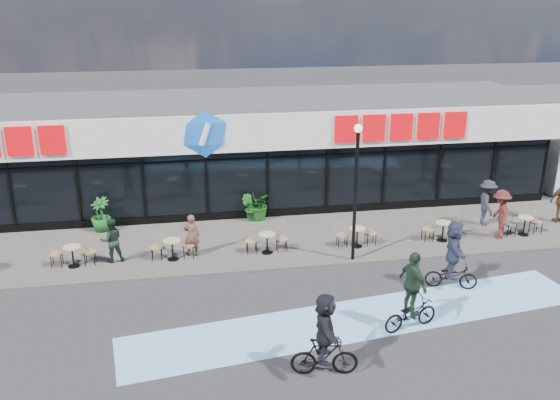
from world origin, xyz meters
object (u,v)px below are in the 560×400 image
at_px(pedestrian_a, 500,214).
at_px(cyclist_b, 453,257).
at_px(lamp_post, 356,181).
at_px(cyclist_a, 412,299).
at_px(potted_plant_right, 257,205).
at_px(pedestrian_b, 487,203).
at_px(potted_plant_left, 101,214).
at_px(patron_right, 112,240).
at_px(patron_left, 192,235).
at_px(potted_plant_mid, 250,208).

distance_m(pedestrian_a, cyclist_b, 4.90).
xyz_separation_m(lamp_post, cyclist_a, (0.34, -4.54, -2.06)).
relative_size(potted_plant_right, pedestrian_b, 0.68).
distance_m(pedestrian_a, cyclist_a, 7.94).
relative_size(lamp_post, pedestrian_a, 2.55).
distance_m(potted_plant_left, patron_right, 3.11).
height_order(patron_right, pedestrian_a, pedestrian_a).
xyz_separation_m(patron_right, pedestrian_b, (14.51, 1.07, 0.14)).
distance_m(lamp_post, cyclist_b, 4.01).
xyz_separation_m(lamp_post, potted_plant_right, (-2.82, 4.44, -2.25)).
xyz_separation_m(lamp_post, pedestrian_b, (6.21, 2.31, -1.95)).
bearing_deg(pedestrian_b, patron_left, 108.58).
bearing_deg(lamp_post, patron_right, 171.54).
distance_m(lamp_post, patron_right, 8.64).
xyz_separation_m(potted_plant_mid, pedestrian_b, (9.32, -2.07, 0.38)).
bearing_deg(pedestrian_b, potted_plant_right, 90.36).
height_order(patron_right, cyclist_b, cyclist_b).
height_order(potted_plant_mid, potted_plant_right, potted_plant_right).
height_order(potted_plant_right, patron_right, patron_right).
bearing_deg(lamp_post, pedestrian_a, 9.22).
relative_size(potted_plant_right, cyclist_a, 0.55).
bearing_deg(patron_left, cyclist_b, 164.31).
relative_size(lamp_post, patron_left, 3.12).
distance_m(potted_plant_mid, cyclist_b, 8.86).
xyz_separation_m(potted_plant_mid, cyclist_a, (3.46, -8.91, 0.28)).
height_order(lamp_post, potted_plant_mid, lamp_post).
height_order(potted_plant_mid, pedestrian_b, pedestrian_b).
relative_size(pedestrian_a, cyclist_b, 0.83).
xyz_separation_m(pedestrian_a, pedestrian_b, (0.15, 1.33, -0.01)).
bearing_deg(cyclist_b, patron_right, 161.31).
bearing_deg(potted_plant_left, pedestrian_b, -7.29).
bearing_deg(pedestrian_a, pedestrian_b, -172.52).
xyz_separation_m(lamp_post, cyclist_b, (2.54, -2.43, -1.92)).
height_order(potted_plant_left, pedestrian_b, pedestrian_b).
distance_m(lamp_post, potted_plant_left, 10.21).
bearing_deg(cyclist_b, cyclist_a, -136.24).
height_order(potted_plant_mid, patron_right, patron_right).
bearing_deg(patron_left, potted_plant_right, -121.97).
bearing_deg(pedestrian_a, cyclist_a, -31.85).
relative_size(lamp_post, potted_plant_left, 3.56).
bearing_deg(patron_right, potted_plant_mid, -162.10).
xyz_separation_m(patron_right, cyclist_a, (8.64, -5.77, 0.04)).
distance_m(patron_left, patron_right, 2.74).
bearing_deg(patron_left, lamp_post, 175.92).
height_order(potted_plant_right, cyclist_a, cyclist_a).
bearing_deg(pedestrian_b, potted_plant_left, 96.35).
distance_m(patron_left, pedestrian_b, 11.81).
distance_m(potted_plant_mid, cyclist_a, 9.56).
distance_m(patron_right, pedestrian_b, 14.55).
xyz_separation_m(potted_plant_mid, patron_left, (-2.44, -3.08, 0.22)).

